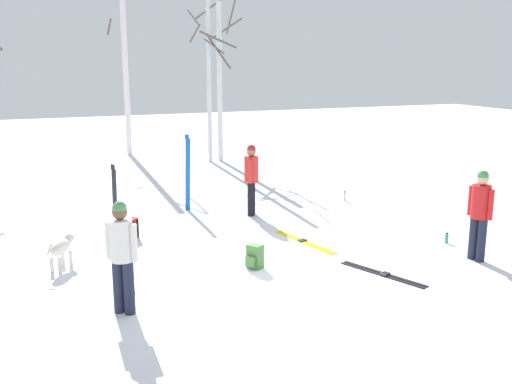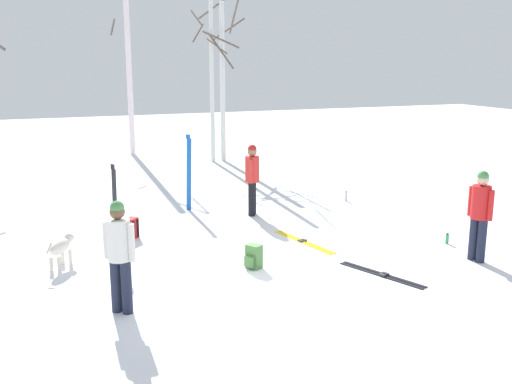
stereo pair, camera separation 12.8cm
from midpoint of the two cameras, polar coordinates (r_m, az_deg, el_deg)
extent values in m
plane|color=white|center=(10.45, -0.13, -7.79)|extent=(60.00, 60.00, 0.00)
cylinder|color=black|center=(13.93, -0.17, -0.71)|extent=(0.16, 0.16, 0.82)
cylinder|color=black|center=(14.11, -0.05, -0.54)|extent=(0.16, 0.16, 0.82)
cylinder|color=red|center=(13.87, -0.11, 2.26)|extent=(0.34, 0.34, 0.62)
sphere|color=#997051|center=(13.80, -0.11, 3.98)|extent=(0.22, 0.22, 0.22)
sphere|color=#B22626|center=(13.79, -0.11, 4.23)|extent=(0.21, 0.21, 0.21)
cylinder|color=red|center=(13.67, -0.25, 2.02)|extent=(0.10, 0.10, 0.56)
cylinder|color=red|center=(14.08, 0.03, 2.34)|extent=(0.10, 0.10, 0.56)
cylinder|color=#1E2338|center=(8.98, -13.13, -8.90)|extent=(0.16, 0.16, 0.82)
cylinder|color=#1E2338|center=(8.89, -12.13, -9.08)|extent=(0.16, 0.16, 0.82)
cylinder|color=silver|center=(8.70, -12.87, -4.58)|extent=(0.34, 0.34, 0.62)
sphere|color=brown|center=(8.58, -13.01, -1.91)|extent=(0.22, 0.22, 0.22)
sphere|color=#4C8C4C|center=(8.57, -13.03, -1.51)|extent=(0.21, 0.21, 0.21)
cylinder|color=silver|center=(8.81, -14.02, -4.55)|extent=(0.10, 0.10, 0.56)
cylinder|color=silver|center=(8.60, -11.67, -4.87)|extent=(0.10, 0.10, 0.56)
cylinder|color=#1E2338|center=(11.59, 21.50, -4.48)|extent=(0.16, 0.16, 0.82)
cylinder|color=#1E2338|center=(11.69, 20.78, -4.28)|extent=(0.16, 0.16, 0.82)
cylinder|color=red|center=(11.46, 21.43, -0.93)|extent=(0.34, 0.34, 0.62)
sphere|color=beige|center=(11.37, 21.61, 1.12)|extent=(0.22, 0.22, 0.22)
sphere|color=#4C8C4C|center=(11.36, 21.63, 1.42)|extent=(0.21, 0.21, 0.21)
cylinder|color=red|center=(11.35, 22.28, -1.24)|extent=(0.10, 0.10, 0.56)
cylinder|color=red|center=(11.58, 20.58, -0.83)|extent=(0.10, 0.10, 0.56)
ellipsoid|color=beige|center=(11.02, -18.32, -5.10)|extent=(0.51, 0.62, 0.26)
sphere|color=beige|center=(11.28, -17.51, -4.29)|extent=(0.18, 0.18, 0.18)
ellipsoid|color=beige|center=(11.34, -17.35, -4.29)|extent=(0.10, 0.12, 0.06)
cylinder|color=beige|center=(10.71, -19.27, -5.25)|extent=(0.13, 0.18, 0.17)
cylinder|color=beige|center=(11.30, -18.08, -6.08)|extent=(0.07, 0.07, 0.28)
cylinder|color=beige|center=(11.23, -17.39, -6.16)|extent=(0.07, 0.07, 0.28)
cylinder|color=beige|center=(10.99, -19.07, -6.71)|extent=(0.07, 0.07, 0.28)
cylinder|color=beige|center=(10.91, -18.37, -6.79)|extent=(0.07, 0.07, 0.28)
cube|color=black|center=(11.60, -13.40, -1.76)|extent=(0.07, 0.12, 1.65)
cube|color=black|center=(11.41, -13.62, 2.45)|extent=(0.04, 0.06, 0.10)
cube|color=black|center=(11.55, -13.23, -1.82)|extent=(0.07, 0.12, 1.65)
cube|color=black|center=(11.36, -13.46, 2.41)|extent=(0.04, 0.06, 0.10)
cube|color=blue|center=(14.42, -6.23, 1.69)|extent=(0.10, 0.11, 1.81)
cube|color=blue|center=(14.26, -6.32, 5.42)|extent=(0.05, 0.05, 0.10)
cube|color=blue|center=(14.45, -6.43, 1.71)|extent=(0.10, 0.11, 1.81)
cube|color=blue|center=(14.30, -6.52, 5.43)|extent=(0.05, 0.05, 0.10)
cube|color=yellow|center=(12.12, 5.18, -4.85)|extent=(0.47, 1.82, 0.02)
cube|color=#333338|center=(12.15, 5.04, -4.69)|extent=(0.09, 0.13, 0.03)
cube|color=yellow|center=(12.06, 4.81, -4.94)|extent=(0.47, 1.82, 0.02)
cube|color=#333338|center=(12.09, 4.67, -4.77)|extent=(0.09, 0.13, 0.03)
cube|color=black|center=(10.49, 12.36, -7.97)|extent=(0.71, 1.61, 0.02)
cube|color=#333338|center=(10.46, 12.59, -7.92)|extent=(0.10, 0.13, 0.03)
cube|color=black|center=(10.57, 12.67, -7.83)|extent=(0.71, 1.61, 0.02)
cube|color=#333338|center=(10.54, 12.90, -7.78)|extent=(0.10, 0.13, 0.03)
cube|color=#4C7F3F|center=(10.55, 0.15, -6.32)|extent=(0.31, 0.33, 0.44)
cube|color=#4C7F3F|center=(10.48, -0.28, -6.84)|extent=(0.15, 0.20, 0.20)
cube|color=black|center=(10.68, 0.21, -6.08)|extent=(0.04, 0.04, 0.37)
cube|color=black|center=(10.60, 0.84, -6.23)|extent=(0.04, 0.04, 0.37)
cube|color=red|center=(12.51, -11.80, -3.49)|extent=(0.33, 0.32, 0.44)
cube|color=red|center=(12.61, -12.26, -3.70)|extent=(0.18, 0.18, 0.20)
cube|color=black|center=(12.50, -11.18, -3.48)|extent=(0.04, 0.04, 0.37)
cube|color=black|center=(12.39, -11.57, -3.64)|extent=(0.04, 0.04, 0.37)
cylinder|color=silver|center=(15.65, 9.03, -0.45)|extent=(0.06, 0.06, 0.24)
cylinder|color=black|center=(15.62, 9.05, 0.02)|extent=(0.04, 0.04, 0.02)
cylinder|color=green|center=(12.57, 18.47, -4.39)|extent=(0.07, 0.07, 0.20)
cylinder|color=black|center=(12.54, 18.51, -3.90)|extent=(0.04, 0.04, 0.02)
cylinder|color=silver|center=(23.21, -12.20, 12.49)|extent=(0.21, 0.21, 7.26)
cylinder|color=brown|center=(23.30, -13.69, 15.43)|extent=(0.37, 1.07, 0.67)
cylinder|color=silver|center=(21.14, -4.19, 12.36)|extent=(0.16, 0.16, 6.99)
cylinder|color=brown|center=(20.80, -3.64, 14.03)|extent=(0.82, 0.24, 0.54)
cylinder|color=brown|center=(21.34, -5.52, 15.22)|extent=(0.66, 0.84, 0.68)
cylinder|color=brown|center=(21.02, -5.69, 16.63)|extent=(0.10, 1.09, 0.57)
cylinder|color=silver|center=(21.33, -3.12, 10.59)|extent=(0.18, 0.18, 5.66)
cylinder|color=brown|center=(21.53, -1.94, 16.94)|extent=(0.09, 1.02, 1.28)
cylinder|color=brown|center=(20.70, -3.27, 14.66)|extent=(1.22, 0.53, 0.61)
cylinder|color=brown|center=(20.89, -3.26, 13.59)|extent=(0.86, 0.42, 1.24)
cylinder|color=brown|center=(21.94, -3.93, 17.60)|extent=(1.26, 0.23, 0.90)
cylinder|color=brown|center=(21.89, -2.48, 15.64)|extent=(0.96, 0.91, 0.76)
camera|label=1|loc=(0.06, -89.70, 0.07)|focal=40.89mm
camera|label=2|loc=(0.06, 90.30, -0.07)|focal=40.89mm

